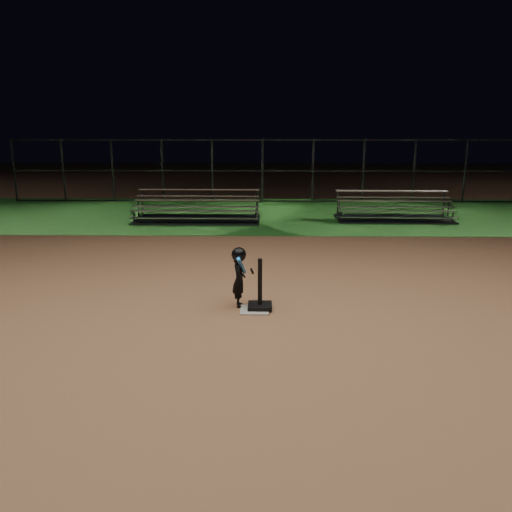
{
  "coord_description": "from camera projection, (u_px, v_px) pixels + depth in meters",
  "views": [
    {
      "loc": [
        0.19,
        -7.72,
        2.75
      ],
      "look_at": [
        0.0,
        1.0,
        0.65
      ],
      "focal_mm": 36.17,
      "sensor_mm": 36.0,
      "label": 1
    }
  ],
  "objects": [
    {
      "name": "child_batter",
      "position": [
        239.0,
        275.0,
        8.24
      ],
      "size": [
        0.37,
        0.59,
        0.98
      ],
      "rotation": [
        0.0,
        0.0,
        1.74
      ],
      "color": "black",
      "rests_on": "ground"
    },
    {
      "name": "bleacher_right",
      "position": [
        393.0,
        214.0,
        16.54
      ],
      "size": [
        3.66,
        1.85,
        0.89
      ],
      "rotation": [
        0.0,
        0.0,
        -0.03
      ],
      "color": "#BABBBF",
      "rests_on": "ground"
    },
    {
      "name": "ground",
      "position": [
        255.0,
        311.0,
        8.15
      ],
      "size": [
        80.0,
        80.0,
        0.0
      ],
      "primitive_type": "plane",
      "color": "#B0764F",
      "rests_on": "ground"
    },
    {
      "name": "bleacher_left",
      "position": [
        197.0,
        215.0,
        16.36
      ],
      "size": [
        3.94,
        1.94,
        0.96
      ],
      "rotation": [
        0.0,
        0.0,
        -0.01
      ],
      "color": "#A9A9AD",
      "rests_on": "ground"
    },
    {
      "name": "batting_tee",
      "position": [
        260.0,
        299.0,
        8.19
      ],
      "size": [
        0.38,
        0.38,
        0.8
      ],
      "color": "black",
      "rests_on": "home_plate"
    },
    {
      "name": "grass_strip",
      "position": [
        262.0,
        213.0,
        17.87
      ],
      "size": [
        60.0,
        8.0,
        0.01
      ],
      "primitive_type": "cube",
      "color": "#21601F",
      "rests_on": "ground"
    },
    {
      "name": "home_plate",
      "position": [
        255.0,
        310.0,
        8.15
      ],
      "size": [
        0.45,
        0.45,
        0.02
      ],
      "primitive_type": "cube",
      "color": "beige",
      "rests_on": "ground"
    },
    {
      "name": "backstop_fence",
      "position": [
        262.0,
        171.0,
        20.5
      ],
      "size": [
        20.08,
        0.08,
        2.5
      ],
      "color": "#38383D",
      "rests_on": "ground"
    }
  ]
}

